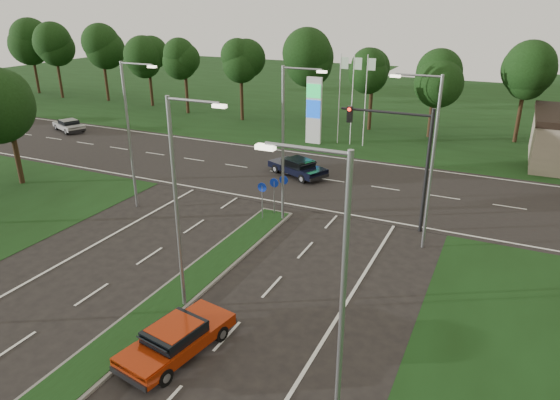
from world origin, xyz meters
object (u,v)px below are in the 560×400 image
at_px(navy_sedan, 298,167).
at_px(far_car_b, 1,115).
at_px(red_sedan, 177,338).
at_px(far_car_a, 69,125).

height_order(navy_sedan, far_car_b, navy_sedan).
bearing_deg(navy_sedan, far_car_b, 110.05).
height_order(red_sedan, navy_sedan, navy_sedan).
relative_size(navy_sedan, far_car_a, 1.13).
bearing_deg(far_car_a, navy_sedan, -73.90).
bearing_deg(far_car_a, red_sedan, -105.42).
bearing_deg(far_car_b, navy_sedan, -85.66).
relative_size(red_sedan, navy_sedan, 0.94).
bearing_deg(navy_sedan, red_sedan, -144.13).
bearing_deg(far_car_a, far_car_b, 111.49).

